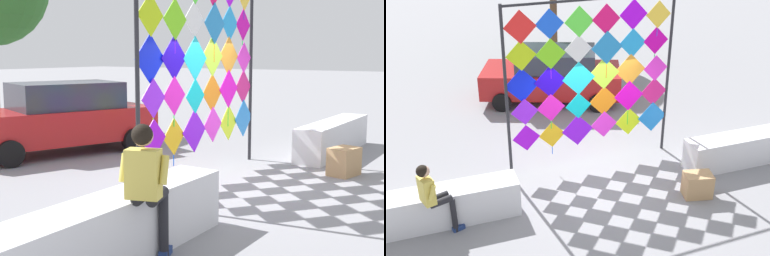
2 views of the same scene
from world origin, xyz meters
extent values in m
plane|color=gray|center=(0.00, 0.00, 0.00)|extent=(120.00, 120.00, 0.00)
cube|color=silver|center=(-3.77, -0.40, 0.38)|extent=(3.47, 0.62, 0.75)
cube|color=silver|center=(3.77, -0.40, 0.38)|extent=(3.47, 0.62, 0.75)
cylinder|color=#232328|center=(-1.91, 0.78, 1.99)|extent=(0.07, 0.07, 3.98)
cylinder|color=#232328|center=(2.04, 0.90, 1.99)|extent=(0.07, 0.07, 3.98)
cube|color=#950EDE|center=(-1.52, 0.78, 0.97)|extent=(0.64, 0.03, 0.64)
cube|color=gold|center=(-0.91, 0.83, 0.92)|extent=(0.64, 0.03, 0.64)
cylinder|color=blue|center=(-0.91, 0.84, 0.51)|extent=(0.02, 0.02, 0.19)
cube|color=#7E13F1|center=(-0.28, 0.82, 0.94)|extent=(0.78, 0.04, 0.78)
cube|color=#F330E0|center=(0.39, 0.85, 0.97)|extent=(0.67, 0.03, 0.67)
cube|color=#D4F41B|center=(1.05, 0.88, 0.93)|extent=(0.71, 0.03, 0.71)
cube|color=blue|center=(1.69, 0.87, 0.96)|extent=(0.78, 0.04, 0.78)
cube|color=#871EF2|center=(-1.53, 0.77, 1.61)|extent=(0.62, 0.03, 0.62)
cylinder|color=#7FE516|center=(-1.53, 0.78, 1.17)|extent=(0.02, 0.02, 0.27)
cube|color=#ED1BC1|center=(-0.92, 0.80, 1.61)|extent=(0.66, 0.03, 0.66)
cylinder|color=#16E541|center=(-0.92, 0.81, 1.19)|extent=(0.02, 0.02, 0.19)
cube|color=#0BC5D3|center=(-0.26, 0.82, 1.56)|extent=(0.62, 0.03, 0.62)
cube|color=orange|center=(0.38, 0.85, 1.57)|extent=(0.72, 0.03, 0.72)
cylinder|color=#1687E5|center=(0.38, 0.86, 1.09)|extent=(0.02, 0.02, 0.24)
cube|color=#EF08CA|center=(1.02, 0.86, 1.61)|extent=(0.76, 0.04, 0.76)
cylinder|color=#16E538|center=(1.02, 0.87, 1.05)|extent=(0.02, 0.02, 0.38)
cube|color=#D11773|center=(1.68, 0.89, 1.62)|extent=(0.71, 0.03, 0.71)
cylinder|color=#16E57F|center=(1.68, 0.90, 1.08)|extent=(0.02, 0.02, 0.37)
cube|color=#0A1CF4|center=(-1.56, 0.81, 2.22)|extent=(0.78, 0.04, 0.78)
cylinder|color=yellow|center=(-1.56, 0.82, 1.68)|extent=(0.02, 0.02, 0.31)
cube|color=#1F06CF|center=(-0.92, 0.81, 2.23)|extent=(0.74, 0.03, 0.74)
cube|color=#1DD6EA|center=(-0.26, 0.82, 2.22)|extent=(0.78, 0.04, 0.78)
cylinder|color=red|center=(-0.26, 0.83, 1.62)|extent=(0.02, 0.02, 0.41)
cube|color=#BCF336|center=(0.36, 0.84, 2.25)|extent=(0.76, 0.04, 0.76)
cube|color=orange|center=(1.02, 0.87, 2.25)|extent=(0.77, 0.04, 0.77)
cylinder|color=blue|center=(1.02, 0.88, 1.67)|extent=(0.02, 0.02, 0.39)
cube|color=#EE2ACD|center=(1.69, 0.88, 2.21)|extent=(0.64, 0.03, 0.64)
cylinder|color=#16E539|center=(1.69, 0.89, 1.74)|extent=(0.02, 0.02, 0.31)
cube|color=#B7DB13|center=(-1.54, 0.80, 2.89)|extent=(0.67, 0.03, 0.67)
cylinder|color=#3B16E5|center=(-1.54, 0.81, 2.37)|extent=(0.02, 0.02, 0.36)
cube|color=#75DE19|center=(-0.90, 0.80, 2.86)|extent=(0.68, 0.03, 0.68)
cylinder|color=#8516E5|center=(-0.90, 0.81, 2.41)|extent=(0.02, 0.02, 0.22)
cube|color=white|center=(-0.26, 0.84, 2.89)|extent=(0.64, 0.03, 0.64)
cube|color=#2083D1|center=(0.41, 0.83, 2.85)|extent=(0.76, 0.04, 0.76)
cylinder|color=orange|center=(0.41, 0.84, 2.31)|extent=(0.02, 0.02, 0.33)
cube|color=#1D9CF1|center=(1.05, 0.87, 2.89)|extent=(0.68, 0.03, 0.68)
cylinder|color=orange|center=(1.05, 0.88, 2.40)|extent=(0.02, 0.02, 0.30)
cube|color=#CE05A0|center=(1.64, 0.89, 2.88)|extent=(0.64, 0.03, 0.64)
cylinder|color=#16E545|center=(1.64, 0.90, 2.44)|extent=(0.02, 0.02, 0.24)
cylinder|color=gold|center=(-0.90, 0.83, 3.00)|extent=(0.02, 0.02, 0.36)
cylinder|color=#58E516|center=(1.04, 0.89, 3.03)|extent=(0.02, 0.02, 0.31)
cylinder|color=blue|center=(1.66, 0.88, 3.08)|extent=(0.02, 0.02, 0.18)
cylinder|color=black|center=(-3.37, -0.78, 0.38)|extent=(0.11, 0.11, 0.75)
cylinder|color=black|center=(-3.56, -0.84, 0.78)|extent=(0.43, 0.26, 0.13)
cube|color=navy|center=(-3.31, -0.76, 0.04)|extent=(0.26, 0.17, 0.09)
cylinder|color=black|center=(-3.42, -0.62, 0.38)|extent=(0.11, 0.11, 0.75)
cylinder|color=black|center=(-3.62, -0.68, 0.78)|extent=(0.43, 0.26, 0.13)
cube|color=navy|center=(-3.37, -0.60, 0.04)|extent=(0.26, 0.17, 0.09)
cube|color=gold|center=(-3.79, -0.83, 1.07)|extent=(0.31, 0.40, 0.52)
sphere|color=tan|center=(-3.79, -0.83, 1.47)|extent=(0.22, 0.22, 0.22)
sphere|color=black|center=(-3.81, -0.84, 1.49)|extent=(0.22, 0.22, 0.22)
cylinder|color=gold|center=(-3.69, -1.03, 1.12)|extent=(0.19, 0.13, 0.31)
cylinder|color=gold|center=(-3.84, -0.62, 1.12)|extent=(0.19, 0.13, 0.31)
cube|color=maroon|center=(0.31, 4.95, 0.66)|extent=(4.60, 3.20, 0.76)
cube|color=#282D38|center=(0.46, 4.89, 1.34)|extent=(2.78, 2.33, 0.61)
cylinder|color=black|center=(-1.35, 4.61, 0.28)|extent=(0.61, 0.41, 0.56)
cylinder|color=black|center=(1.34, 3.59, 0.28)|extent=(0.61, 0.41, 0.56)
cylinder|color=black|center=(1.98, 5.29, 0.28)|extent=(0.61, 0.41, 0.56)
cube|color=tan|center=(1.72, -1.28, 0.27)|extent=(0.67, 0.54, 0.54)
camera|label=1|loc=(-7.79, -4.07, 2.31)|focal=47.62mm
camera|label=2|loc=(-3.65, -8.68, 5.95)|focal=45.08mm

